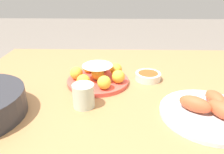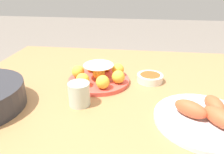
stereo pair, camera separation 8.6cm
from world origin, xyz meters
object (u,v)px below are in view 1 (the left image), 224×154
Objects in this scene: cake_plate at (98,76)px; sauce_bowl at (148,76)px; dining_table at (126,109)px; seafood_platter at (209,111)px; cup_far at (84,96)px.

cake_plate reaches higher than sauce_bowl.
cake_plate is at bearing -26.81° from dining_table.
cake_plate reaches higher than dining_table.
seafood_platter is (-0.25, 0.17, 0.11)m from dining_table.
cake_plate is at bearing -31.91° from seafood_platter.
sauce_bowl is 0.36× the size of seafood_platter.
cup_far reaches higher than dining_table.
seafood_platter is at bearing 148.09° from cake_plate.
cup_far is (0.03, 0.18, 0.01)m from cake_plate.
sauce_bowl reaches higher than dining_table.
dining_table is at bearing -140.49° from cup_far.
dining_table is at bearing 45.15° from sauce_bowl.
sauce_bowl is at bearing -58.97° from seafood_platter.
cup_far is (0.15, 0.12, 0.13)m from dining_table.
dining_table is 0.18m from cake_plate.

